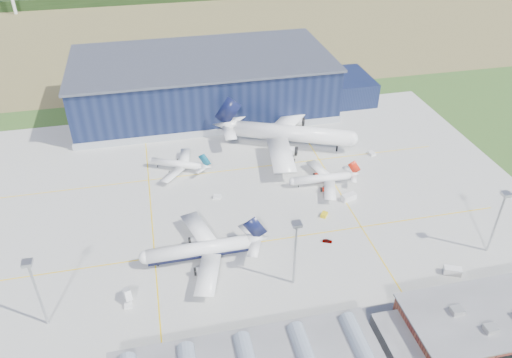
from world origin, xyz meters
The scene contains 21 objects.
ground centered at (0.00, 0.00, 0.00)m, with size 600.00×600.00×0.00m, color #2C541F.
apron centered at (0.00, 10.00, 0.03)m, with size 220.00×160.00×0.08m.
farmland centered at (0.00, 220.00, 0.00)m, with size 600.00×220.00×0.01m, color olive.
hangar centered at (2.81, 94.80, 11.62)m, with size 145.00×62.00×26.10m.
ops_building centered at (55.01, -60.00, 4.79)m, with size 46.00×23.00×10.90m.
light_mast_west centered at (-60.00, -30.00, 15.43)m, with size 2.60×2.60×23.00m.
light_mast_center centered at (10.00, -30.00, 15.43)m, with size 2.60×2.60×23.00m.
light_mast_east centered at (75.00, -30.00, 15.43)m, with size 2.60×2.60×23.00m.
airliner_navy centered at (-16.23, -13.93, 6.73)m, with size 41.30×40.41×13.47m, color white, non-canonical shape.
airliner_red centered at (34.78, 17.23, 4.70)m, with size 28.85×28.23×9.41m, color white, non-canonical shape.
airliner_widebody centered at (31.41, 47.73, 10.27)m, with size 63.01×61.64×20.55m, color white, non-canonical shape.
airliner_regional centered at (-18.33, 40.00, 4.42)m, with size 27.09×26.50×8.83m, color white, non-canonical shape.
gse_tug_b centered at (29.51, -1.54, 0.63)m, with size 1.94×2.92×1.26m, color yellow.
gse_van_a centered at (41.64, 5.89, 1.20)m, with size 2.39×5.48×2.39m, color white.
gse_cart_a centered at (62.85, 33.90, 0.68)m, with size 2.10×3.15×1.37m, color white.
gse_tug_c centered at (21.75, 62.00, 0.67)m, with size 1.92×3.07×1.34m, color yellow.
gse_cart_b centered at (-5.58, 17.48, 0.62)m, with size 1.89×2.84×1.23m, color white.
gse_van_c centered at (58.23, -37.11, 1.25)m, with size 2.50×5.20×2.50m, color white.
airstair centered at (-38.37, -26.24, 1.46)m, with size 1.83×4.56×2.92m, color white.
car_a centered at (26.01, -14.87, 0.54)m, with size 1.27×3.17×1.08m, color #99999E.
car_b centered at (38.60, -48.00, 0.54)m, with size 1.15×3.29×1.09m, color #99999E.
Camera 1 is at (-24.18, -131.47, 109.28)m, focal length 35.00 mm.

